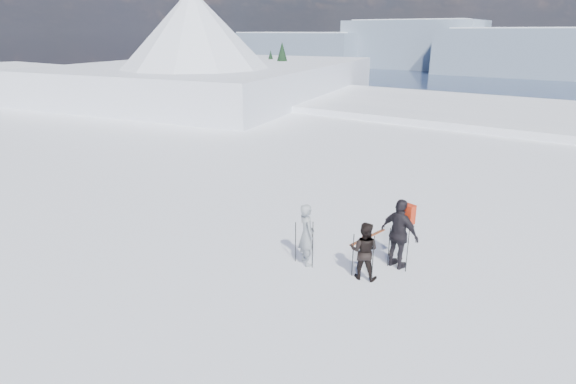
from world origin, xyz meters
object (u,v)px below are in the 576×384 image
object	(u,v)px
skier_grey	(307,234)
skier_dark	(364,251)
skis_loose	(366,237)
skier_pack	(399,234)

from	to	relation	value
skier_grey	skier_dark	xyz separation A→B (m)	(1.62, 0.18, -0.10)
skier_grey	skis_loose	bearing A→B (deg)	-67.91
skier_grey	skier_pack	bearing A→B (deg)	-113.37
skier_grey	skier_pack	distance (m)	2.48
skis_loose	skier_grey	bearing A→B (deg)	-105.10
skier_grey	skis_loose	world-z (taller)	skier_grey
skier_grey	skier_dark	size ratio (longest dim) A/B	1.13
skier_dark	skier_pack	distance (m)	1.19
skis_loose	skier_pack	bearing A→B (deg)	-40.01
skier_grey	skis_loose	distance (m)	2.70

